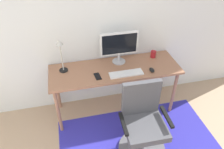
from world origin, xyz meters
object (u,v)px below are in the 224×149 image
(keyboard, at_px, (126,74))
(cell_phone, at_px, (98,76))
(desk, at_px, (115,73))
(coffee_cup, at_px, (153,54))
(monitor, at_px, (119,45))
(computer_mouse, at_px, (152,70))
(desk_lamp, at_px, (61,51))
(office_chair, at_px, (143,128))

(keyboard, relative_size, cell_phone, 3.07)
(desk, relative_size, coffee_cup, 17.90)
(monitor, relative_size, cell_phone, 3.57)
(computer_mouse, distance_m, desk_lamp, 1.17)
(desk, relative_size, computer_mouse, 16.45)
(desk, bearing_deg, coffee_cup, 14.46)
(coffee_cup, height_order, desk_lamp, desk_lamp)
(desk, height_order, monitor, monitor)
(computer_mouse, relative_size, desk_lamp, 0.24)
(office_chair, bearing_deg, coffee_cup, 65.25)
(monitor, distance_m, office_chair, 1.08)
(computer_mouse, xyz_separation_m, coffee_cup, (0.14, 0.31, 0.03))
(coffee_cup, bearing_deg, monitor, -179.17)
(cell_phone, bearing_deg, desk_lamp, 142.94)
(computer_mouse, bearing_deg, monitor, 139.50)
(desk, bearing_deg, monitor, 58.32)
(desk, height_order, computer_mouse, computer_mouse)
(coffee_cup, xyz_separation_m, office_chair, (-0.43, -0.88, -0.43))
(desk_lamp, bearing_deg, cell_phone, -29.43)
(office_chair, bearing_deg, desk_lamp, 136.01)
(monitor, distance_m, desk_lamp, 0.75)
(keyboard, height_order, computer_mouse, computer_mouse)
(monitor, height_order, office_chair, monitor)
(monitor, xyz_separation_m, coffee_cup, (0.50, 0.01, -0.21))
(cell_phone, relative_size, desk_lamp, 0.32)
(desk, xyz_separation_m, computer_mouse, (0.45, -0.16, 0.09))
(computer_mouse, height_order, coffee_cup, coffee_cup)
(coffee_cup, bearing_deg, desk, -165.54)
(monitor, distance_m, cell_phone, 0.50)
(monitor, bearing_deg, cell_phone, -142.30)
(keyboard, height_order, cell_phone, keyboard)
(cell_phone, distance_m, desk_lamp, 0.54)
(computer_mouse, height_order, desk_lamp, desk_lamp)
(desk, distance_m, coffee_cup, 0.62)
(office_chair, bearing_deg, monitor, 95.96)
(coffee_cup, height_order, office_chair, office_chair)
(desk_lamp, distance_m, office_chair, 1.34)
(coffee_cup, bearing_deg, cell_phone, -162.07)
(keyboard, relative_size, desk_lamp, 0.97)
(cell_phone, height_order, office_chair, office_chair)
(office_chair, bearing_deg, desk, 103.72)
(computer_mouse, height_order, cell_phone, computer_mouse)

